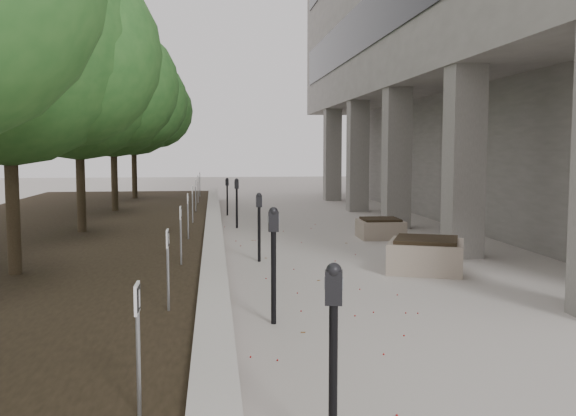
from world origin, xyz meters
TOP-DOWN VIEW (x-y plane):
  - ground at (0.00, 0.00)m, footprint 90.00×90.00m
  - retaining_wall at (-1.82, 9.00)m, footprint 0.39×26.00m
  - planting_bed at (-5.50, 9.00)m, footprint 7.00×26.00m
  - crabapple_tree_2 at (-4.80, 3.00)m, footprint 4.60×4.00m
  - crabapple_tree_3 at (-4.80, 8.00)m, footprint 4.60×4.00m
  - crabapple_tree_4 at (-4.80, 13.00)m, footprint 4.60×4.00m
  - crabapple_tree_5 at (-4.80, 18.00)m, footprint 4.60×4.00m
  - parking_sign_1 at (-2.35, -2.50)m, footprint 0.04×0.22m
  - parking_sign_2 at (-2.35, 0.50)m, footprint 0.04×0.22m
  - parking_sign_3 at (-2.35, 3.50)m, footprint 0.04×0.22m
  - parking_sign_4 at (-2.35, 6.50)m, footprint 0.04×0.22m
  - parking_sign_5 at (-2.35, 9.50)m, footprint 0.04×0.22m
  - parking_sign_6 at (-2.35, 12.50)m, footprint 0.04×0.22m
  - parking_sign_7 at (-2.35, 15.50)m, footprint 0.04×0.22m
  - parking_sign_8 at (-2.35, 18.50)m, footprint 0.04×0.22m
  - parking_meter_1 at (-0.96, -2.50)m, footprint 0.16×0.13m
  - parking_meter_2 at (-1.05, 1.23)m, footprint 0.15×0.11m
  - parking_meter_3 at (-0.91, 5.90)m, footprint 0.14×0.10m
  - parking_meter_4 at (-1.16, 11.45)m, footprint 0.15×0.11m
  - parking_meter_5 at (-1.35, 15.04)m, footprint 0.14×0.11m
  - planter_front at (2.12, 4.51)m, footprint 1.75×1.75m
  - planter_back at (2.41, 8.96)m, footprint 1.12×1.12m
  - berry_scatter at (-0.10, 5.00)m, footprint 3.30×14.10m

SIDE VIEW (x-z plane):
  - ground at x=0.00m, z-range 0.00..0.00m
  - berry_scatter at x=-0.10m, z-range 0.00..0.02m
  - planting_bed at x=-5.50m, z-range 0.00..0.40m
  - retaining_wall at x=-1.82m, z-range 0.00..0.50m
  - planter_back at x=2.41m, z-range 0.00..0.51m
  - planter_front at x=2.12m, z-range 0.00..0.63m
  - parking_meter_5 at x=-1.35m, z-range 0.00..1.29m
  - parking_meter_3 at x=-0.91m, z-range 0.00..1.40m
  - parking_meter_4 at x=-1.16m, z-range 0.00..1.44m
  - parking_meter_1 at x=-0.96m, z-range 0.00..1.47m
  - parking_meter_2 at x=-1.05m, z-range 0.00..1.54m
  - parking_sign_1 at x=-2.35m, z-range 0.40..1.36m
  - parking_sign_2 at x=-2.35m, z-range 0.40..1.36m
  - parking_sign_3 at x=-2.35m, z-range 0.40..1.36m
  - parking_sign_4 at x=-2.35m, z-range 0.40..1.36m
  - parking_sign_5 at x=-2.35m, z-range 0.40..1.36m
  - parking_sign_6 at x=-2.35m, z-range 0.40..1.36m
  - parking_sign_7 at x=-2.35m, z-range 0.40..1.36m
  - parking_sign_8 at x=-2.35m, z-range 0.40..1.36m
  - crabapple_tree_2 at x=-4.80m, z-range 0.40..5.84m
  - crabapple_tree_3 at x=-4.80m, z-range 0.40..5.84m
  - crabapple_tree_4 at x=-4.80m, z-range 0.40..5.84m
  - crabapple_tree_5 at x=-4.80m, z-range 0.40..5.84m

